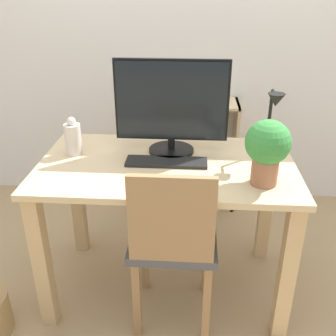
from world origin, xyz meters
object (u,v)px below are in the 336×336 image
Objects in this scene: potted_plant at (267,148)px; chair at (173,240)px; bookshelf at (167,151)px; monitor at (172,105)px; desk_lamp at (272,119)px; vase at (73,138)px; keyboard at (166,162)px.

chair is at bearing -169.78° from potted_plant.
bookshelf is at bearing 87.57° from chair.
desk_lamp is (0.48, -0.04, -0.04)m from monitor.
monitor is 0.65m from chair.
vase reaches higher than chair.
chair is (-0.45, -0.35, -0.47)m from desk_lamp.
vase is 0.22× the size of chair.
vase is 1.03m from bookshelf.
vase is 0.98m from desk_lamp.
potted_plant is at bearing -65.61° from bookshelf.
desk_lamp is at bearing 11.95° from keyboard.
potted_plant is at bearing -15.91° from vase.
bookshelf is at bearing 114.39° from potted_plant.
monitor reaches higher than chair.
potted_plant is at bearing -102.31° from desk_lamp.
desk_lamp reaches higher than keyboard.
bookshelf is at bearing 124.24° from desk_lamp.
keyboard is 1.35× the size of potted_plant.
keyboard is 0.49m from vase.
desk_lamp is (0.50, 0.11, 0.20)m from keyboard.
keyboard is at bearing 158.23° from potted_plant.
monitor is 0.70× the size of bookshelf.
chair is (-0.39, -0.07, -0.44)m from potted_plant.
monitor is at bearing 174.92° from desk_lamp.
keyboard is 2.01× the size of vase.
vase is at bearing -178.81° from desk_lamp.
monitor is 0.52m from vase.
potted_plant is (-0.06, -0.28, -0.03)m from desk_lamp.
monitor is at bearing 86.79° from chair.
bookshelf is (-0.56, 0.83, -0.55)m from desk_lamp.
desk_lamp is at bearing 77.69° from potted_plant.
monitor is 2.87× the size of vase.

